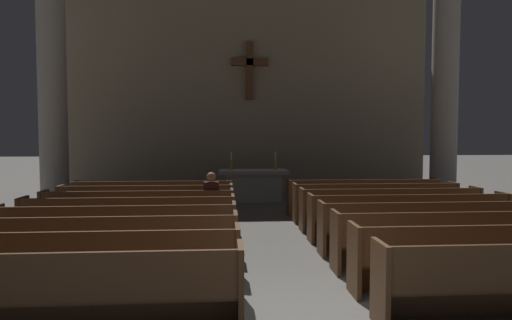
# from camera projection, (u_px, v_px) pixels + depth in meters

# --- Properties ---
(pew_left_row_1) EXTENTS (4.01, 0.50, 0.95)m
(pew_left_row_1) POSITION_uv_depth(u_px,v_px,m) (50.00, 293.00, 4.61)
(pew_left_row_1) COLOR brown
(pew_left_row_1) RESTS_ON ground
(pew_left_row_2) EXTENTS (4.01, 0.50, 0.95)m
(pew_left_row_2) POSITION_uv_depth(u_px,v_px,m) (80.00, 266.00, 5.58)
(pew_left_row_2) COLOR brown
(pew_left_row_2) RESTS_ON ground
(pew_left_row_3) EXTENTS (4.01, 0.50, 0.95)m
(pew_left_row_3) POSITION_uv_depth(u_px,v_px,m) (101.00, 246.00, 6.56)
(pew_left_row_3) COLOR brown
(pew_left_row_3) RESTS_ON ground
(pew_left_row_4) EXTENTS (4.01, 0.50, 0.95)m
(pew_left_row_4) POSITION_uv_depth(u_px,v_px,m) (117.00, 232.00, 7.53)
(pew_left_row_4) COLOR brown
(pew_left_row_4) RESTS_ON ground
(pew_left_row_5) EXTENTS (4.01, 0.50, 0.95)m
(pew_left_row_5) POSITION_uv_depth(u_px,v_px,m) (129.00, 221.00, 8.51)
(pew_left_row_5) COLOR brown
(pew_left_row_5) RESTS_ON ground
(pew_left_row_6) EXTENTS (4.01, 0.50, 0.95)m
(pew_left_row_6) POSITION_uv_depth(u_px,v_px,m) (139.00, 212.00, 9.48)
(pew_left_row_6) COLOR brown
(pew_left_row_6) RESTS_ON ground
(pew_left_row_7) EXTENTS (4.01, 0.50, 0.95)m
(pew_left_row_7) POSITION_uv_depth(u_px,v_px,m) (147.00, 205.00, 10.46)
(pew_left_row_7) COLOR brown
(pew_left_row_7) RESTS_ON ground
(pew_left_row_8) EXTENTS (4.01, 0.50, 0.95)m
(pew_left_row_8) POSITION_uv_depth(u_px,v_px,m) (153.00, 199.00, 11.43)
(pew_left_row_8) COLOR brown
(pew_left_row_8) RESTS_ON ground
(pew_right_row_2) EXTENTS (4.01, 0.50, 0.95)m
(pew_right_row_2) POSITION_uv_depth(u_px,v_px,m) (499.00, 257.00, 5.98)
(pew_right_row_2) COLOR brown
(pew_right_row_2) RESTS_ON ground
(pew_right_row_3) EXTENTS (4.01, 0.50, 0.95)m
(pew_right_row_3) POSITION_uv_depth(u_px,v_px,m) (460.00, 240.00, 6.96)
(pew_right_row_3) COLOR brown
(pew_right_row_3) RESTS_ON ground
(pew_right_row_4) EXTENTS (4.01, 0.50, 0.95)m
(pew_right_row_4) POSITION_uv_depth(u_px,v_px,m) (431.00, 227.00, 7.93)
(pew_right_row_4) COLOR brown
(pew_right_row_4) RESTS_ON ground
(pew_right_row_5) EXTENTS (4.01, 0.50, 0.95)m
(pew_right_row_5) POSITION_uv_depth(u_px,v_px,m) (408.00, 217.00, 8.90)
(pew_right_row_5) COLOR brown
(pew_right_row_5) RESTS_ON ground
(pew_right_row_6) EXTENTS (4.01, 0.50, 0.95)m
(pew_right_row_6) POSITION_uv_depth(u_px,v_px,m) (390.00, 209.00, 9.88)
(pew_right_row_6) COLOR brown
(pew_right_row_6) RESTS_ON ground
(pew_right_row_7) EXTENTS (4.01, 0.50, 0.95)m
(pew_right_row_7) POSITION_uv_depth(u_px,v_px,m) (375.00, 202.00, 10.85)
(pew_right_row_7) COLOR brown
(pew_right_row_7) RESTS_ON ground
(pew_right_row_8) EXTENTS (4.01, 0.50, 0.95)m
(pew_right_row_8) POSITION_uv_depth(u_px,v_px,m) (363.00, 197.00, 11.83)
(pew_right_row_8) COLOR brown
(pew_right_row_8) RESTS_ON ground
(column_left_second) EXTENTS (1.19, 1.19, 7.51)m
(column_left_second) POSITION_uv_depth(u_px,v_px,m) (52.00, 81.00, 12.89)
(column_left_second) COLOR #ADA89E
(column_left_second) RESTS_ON ground
(column_right_second) EXTENTS (1.19, 1.19, 7.51)m
(column_right_second) POSITION_uv_depth(u_px,v_px,m) (445.00, 84.00, 13.74)
(column_right_second) COLOR #ADA89E
(column_right_second) RESTS_ON ground
(altar) EXTENTS (2.20, 0.90, 1.01)m
(altar) POSITION_uv_depth(u_px,v_px,m) (253.00, 185.00, 14.15)
(altar) COLOR #A8A399
(altar) RESTS_ON ground
(candlestick_left) EXTENTS (0.16, 0.16, 0.57)m
(candlestick_left) POSITION_uv_depth(u_px,v_px,m) (231.00, 164.00, 14.06)
(candlestick_left) COLOR #B79338
(candlestick_left) RESTS_ON altar
(candlestick_right) EXTENTS (0.16, 0.16, 0.57)m
(candlestick_right) POSITION_uv_depth(u_px,v_px,m) (275.00, 164.00, 14.16)
(candlestick_right) COLOR #B79338
(candlestick_right) RESTS_ON altar
(apse_with_cross) EXTENTS (13.02, 0.50, 7.98)m
(apse_with_cross) POSITION_uv_depth(u_px,v_px,m) (249.00, 83.00, 16.18)
(apse_with_cross) COLOR gray
(apse_with_cross) RESTS_ON ground
(lone_worshipper) EXTENTS (0.32, 0.43, 1.32)m
(lone_worshipper) POSITION_uv_depth(u_px,v_px,m) (211.00, 201.00, 9.62)
(lone_worshipper) COLOR #26262B
(lone_worshipper) RESTS_ON ground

